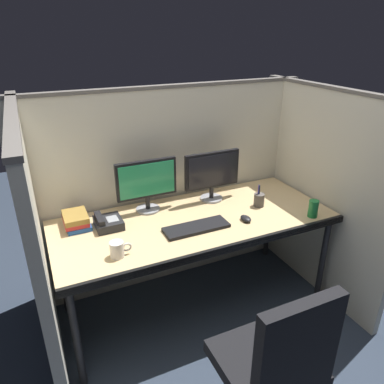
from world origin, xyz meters
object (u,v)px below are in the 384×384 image
at_px(coffee_mug, 118,249).
at_px(monitor_right, 212,173).
at_px(monitor_left, 147,182).
at_px(computer_mouse, 246,218).
at_px(desk, 196,226).
at_px(desk_phone, 108,222).
at_px(keyboard_main, 196,227).
at_px(book_stack, 76,220).
at_px(soda_can, 313,209).
at_px(pen_cup, 259,200).

bearing_deg(coffee_mug, monitor_right, 28.48).
xyz_separation_m(monitor_left, computer_mouse, (0.55, -0.43, -0.20)).
xyz_separation_m(desk, desk_phone, (-0.57, 0.15, 0.08)).
height_order(desk_phone, coffee_mug, coffee_mug).
xyz_separation_m(keyboard_main, computer_mouse, (0.35, -0.04, 0.01)).
bearing_deg(coffee_mug, desk_phone, 86.07).
xyz_separation_m(book_stack, coffee_mug, (0.16, -0.45, 0.00)).
relative_size(keyboard_main, computer_mouse, 4.48).
distance_m(computer_mouse, coffee_mug, 0.89).
relative_size(monitor_right, computer_mouse, 4.48).
bearing_deg(monitor_right, keyboard_main, -129.60).
height_order(keyboard_main, soda_can, soda_can).
bearing_deg(desk_phone, coffee_mug, -93.93).
height_order(soda_can, coffee_mug, soda_can).
xyz_separation_m(pen_cup, soda_can, (0.24, -0.29, 0.01)).
xyz_separation_m(desk_phone, coffee_mug, (-0.02, -0.36, 0.01)).
bearing_deg(computer_mouse, pen_cup, 36.26).
bearing_deg(keyboard_main, book_stack, 152.80).
bearing_deg(computer_mouse, book_stack, 159.20).
bearing_deg(monitor_left, soda_can, -29.68).
bearing_deg(book_stack, monitor_left, 3.36).
height_order(computer_mouse, coffee_mug, coffee_mug).
bearing_deg(monitor_right, monitor_left, 176.77).
distance_m(desk, monitor_right, 0.44).
distance_m(monitor_right, coffee_mug, 0.97).
relative_size(computer_mouse, soda_can, 0.79).
xyz_separation_m(desk, computer_mouse, (0.30, -0.16, 0.07)).
relative_size(monitor_right, keyboard_main, 1.00).
bearing_deg(coffee_mug, desk, 19.68).
relative_size(monitor_left, pen_cup, 2.56).
xyz_separation_m(pen_cup, coffee_mug, (-1.10, -0.21, -0.00)).
xyz_separation_m(keyboard_main, pen_cup, (0.56, 0.11, 0.04)).
bearing_deg(pen_cup, book_stack, 168.93).
height_order(keyboard_main, pen_cup, pen_cup).
relative_size(desk, monitor_left, 4.42).
xyz_separation_m(monitor_left, desk_phone, (-0.32, -0.12, -0.18)).
bearing_deg(computer_mouse, monitor_right, 97.48).
height_order(monitor_left, monitor_right, same).
bearing_deg(pen_cup, soda_can, -50.50).
relative_size(pen_cup, desk_phone, 0.88).
bearing_deg(monitor_left, desk, -47.35).
height_order(pen_cup, soda_can, pen_cup).
bearing_deg(desk, keyboard_main, -113.78).
distance_m(computer_mouse, desk_phone, 0.92).
bearing_deg(soda_can, book_stack, 160.20).
xyz_separation_m(computer_mouse, coffee_mug, (-0.89, -0.05, 0.03)).
height_order(monitor_right, keyboard_main, monitor_right).
relative_size(desk_phone, coffee_mug, 1.51).
xyz_separation_m(book_stack, desk_phone, (0.18, -0.09, -0.01)).
distance_m(keyboard_main, soda_can, 0.82).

